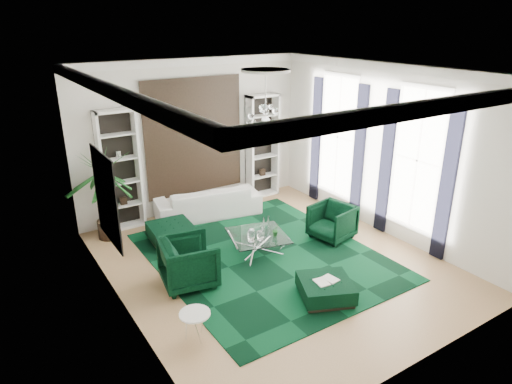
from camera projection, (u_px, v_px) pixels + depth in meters
floor at (273, 263)px, 9.27m from camera, size 6.00×7.00×0.02m
ceiling at (275, 70)px, 7.92m from camera, size 6.00×7.00×0.02m
wall_back at (193, 136)px, 11.35m from camera, size 6.00×0.02×3.80m
wall_front at (431, 247)px, 5.84m from camera, size 6.00×0.02×3.80m
wall_left at (115, 207)px, 7.07m from camera, size 0.02×7.00×3.80m
wall_right at (385, 150)px, 10.12m from camera, size 0.02×7.00×3.80m
crown_molding at (275, 76)px, 7.96m from camera, size 6.00×7.00×0.18m
ceiling_medallion at (266, 70)px, 8.17m from camera, size 0.90×0.90×0.05m
tapestry at (194, 137)px, 11.31m from camera, size 2.50×0.06×2.80m
shelving_left at (120, 171)px, 10.38m from camera, size 0.90×0.38×2.80m
shelving_right at (262, 146)px, 12.36m from camera, size 0.90×0.38×2.80m
painting at (107, 198)px, 7.58m from camera, size 0.04×1.30×1.60m
window_near at (417, 160)px, 9.41m from camera, size 0.03×1.10×2.90m
curtain_near_a at (448, 183)px, 8.87m from camera, size 0.07×0.30×3.25m
curtain_near_b at (386, 163)px, 10.09m from camera, size 0.07×0.30×3.25m
window_far at (338, 137)px, 11.29m from camera, size 0.03×1.10×2.90m
curtain_far_a at (359, 154)px, 10.75m from camera, size 0.07×0.30×3.25m
curtain_far_b at (316, 140)px, 11.97m from camera, size 0.07×0.30×3.25m
rug at (264, 256)px, 9.50m from camera, size 4.20×5.00×0.02m
sofa at (208, 201)px, 11.37m from camera, size 2.71×1.45×0.75m
armchair_left at (189, 262)px, 8.38m from camera, size 1.14×1.12×0.90m
armchair_right at (332, 222)px, 10.18m from camera, size 1.01×0.99×0.79m
coffee_table at (258, 243)px, 9.63m from camera, size 1.40×1.40×0.39m
ottoman_side at (171, 233)px, 10.08m from camera, size 0.97×0.97×0.40m
ottoman_front at (325, 290)px, 8.02m from camera, size 1.17×1.17×0.35m
book at (326, 280)px, 7.95m from camera, size 0.42×0.28×0.03m
side_table at (195, 326)px, 6.97m from camera, size 0.59×0.59×0.46m
palm at (103, 184)px, 9.89m from camera, size 2.08×2.08×2.55m
chandelier at (265, 121)px, 8.49m from camera, size 0.71×0.71×0.64m
table_plant at (276, 230)px, 9.47m from camera, size 0.16×0.14×0.27m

